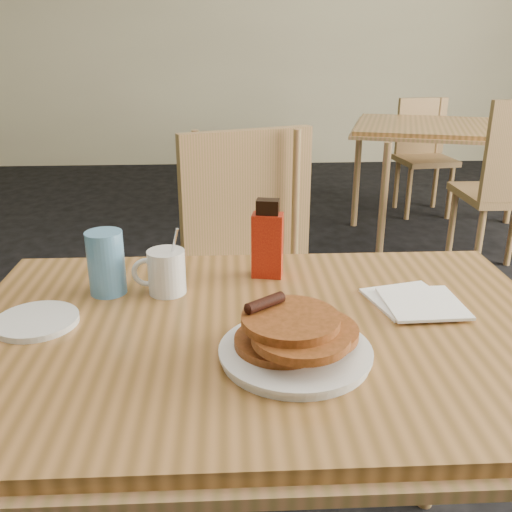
{
  "coord_description": "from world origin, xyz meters",
  "views": [
    {
      "loc": [
        -0.1,
        -0.99,
        1.26
      ],
      "look_at": [
        -0.04,
        0.03,
        0.87
      ],
      "focal_mm": 40.0,
      "sensor_mm": 36.0,
      "label": 1
    }
  ],
  "objects": [
    {
      "name": "main_table",
      "position": [
        -0.03,
        -0.04,
        0.71
      ],
      "size": [
        1.18,
        0.81,
        0.75
      ],
      "rotation": [
        0.0,
        0.0,
        -0.01
      ],
      "color": "#9D6837",
      "rests_on": "floor"
    },
    {
      "name": "syrup_bottle",
      "position": [
        -0.0,
        0.21,
        0.83
      ],
      "size": [
        0.07,
        0.06,
        0.18
      ],
      "rotation": [
        0.0,
        0.0,
        -0.19
      ],
      "color": "maroon",
      "rests_on": "main_table"
    },
    {
      "name": "napkin_stack",
      "position": [
        0.29,
        0.04,
        0.76
      ],
      "size": [
        0.19,
        0.2,
        0.01
      ],
      "rotation": [
        0.0,
        0.0,
        0.24
      ],
      "color": "white",
      "rests_on": "main_table"
    },
    {
      "name": "blue_tumbler",
      "position": [
        -0.35,
        0.13,
        0.82
      ],
      "size": [
        0.09,
        0.09,
        0.14
      ],
      "primitive_type": "cylinder",
      "rotation": [
        0.0,
        0.0,
        -0.21
      ],
      "color": "#508BBD",
      "rests_on": "main_table"
    },
    {
      "name": "neighbor_table",
      "position": [
        1.38,
        2.49,
        0.71
      ],
      "size": [
        1.52,
        1.24,
        0.75
      ],
      "rotation": [
        0.0,
        0.0,
        -0.3
      ],
      "color": "#9D6837",
      "rests_on": "floor"
    },
    {
      "name": "wall_back",
      "position": [
        0.0,
        5.0,
        1.4
      ],
      "size": [
        8.0,
        0.0,
        8.0
      ],
      "primitive_type": "plane",
      "rotation": [
        1.57,
        0.0,
        0.0
      ],
      "color": "beige",
      "rests_on": "ground"
    },
    {
      "name": "chair_main_far",
      "position": [
        -0.02,
        0.7,
        0.59
      ],
      "size": [
        0.57,
        0.58,
        0.99
      ],
      "rotation": [
        0.0,
        0.0,
        0.35
      ],
      "color": "#A3734C",
      "rests_on": "floor"
    },
    {
      "name": "coffee_mug",
      "position": [
        -0.22,
        0.13,
        0.8
      ],
      "size": [
        0.11,
        0.08,
        0.15
      ],
      "rotation": [
        0.0,
        0.0,
        0.34
      ],
      "color": "silver",
      "rests_on": "main_table"
    },
    {
      "name": "chair_neighbor_far",
      "position": [
        1.39,
        3.2,
        0.5
      ],
      "size": [
        0.42,
        0.42,
        0.83
      ],
      "rotation": [
        0.0,
        0.0,
        0.12
      ],
      "color": "#A3734C",
      "rests_on": "floor"
    },
    {
      "name": "side_saucer",
      "position": [
        -0.46,
        -0.0,
        0.76
      ],
      "size": [
        0.19,
        0.19,
        0.01
      ],
      "primitive_type": "cylinder",
      "rotation": [
        0.0,
        0.0,
        0.22
      ],
      "color": "silver",
      "rests_on": "main_table"
    },
    {
      "name": "pancake_plate",
      "position": [
        0.02,
        -0.15,
        0.78
      ],
      "size": [
        0.26,
        0.26,
        0.1
      ],
      "rotation": [
        0.0,
        0.0,
        0.21
      ],
      "color": "silver",
      "rests_on": "main_table"
    }
  ]
}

